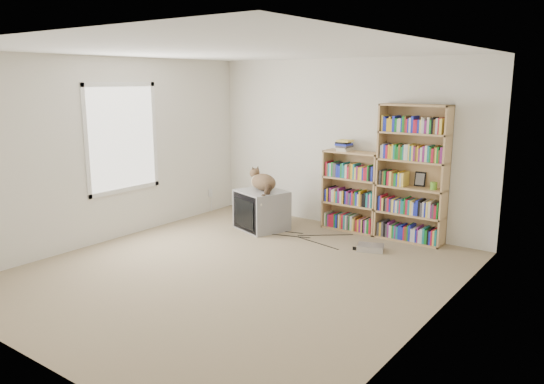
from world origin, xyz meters
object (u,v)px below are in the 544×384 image
Objects in this scene: bookcase_tall at (412,178)px; dvd_player at (370,248)px; crt_tv at (262,210)px; bookcase_short at (352,194)px; cat at (263,185)px.

dvd_player is (-0.23, -0.73, -0.85)m from bookcase_tall.
dvd_player is at bearing -107.65° from bookcase_tall.
bookcase_tall is (2.00, 0.75, 0.60)m from crt_tv.
crt_tv is 0.44× the size of bookcase_tall.
crt_tv reaches higher than dvd_player.
dvd_player is (0.67, -0.73, -0.50)m from bookcase_short.
bookcase_short is at bearing 53.47° from crt_tv.
cat is at bearing 161.21° from dvd_player.
crt_tv is 1.32× the size of cat.
bookcase_tall reaches higher than crt_tv.
cat is at bearing -144.43° from bookcase_short.
bookcase_tall is 1.60× the size of bookcase_short.
bookcase_short is at bearing 179.98° from bookcase_tall.
bookcase_tall is at bearing 39.59° from crt_tv.
crt_tv is 1.79m from dvd_player.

